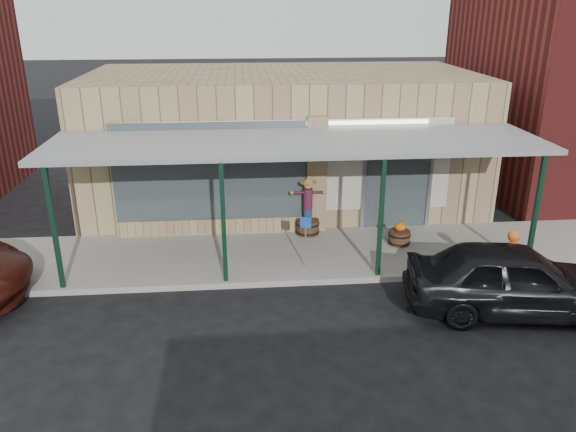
{
  "coord_description": "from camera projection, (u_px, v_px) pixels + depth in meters",
  "views": [
    {
      "loc": [
        -1.37,
        -9.64,
        6.21
      ],
      "look_at": [
        -0.31,
        2.6,
        1.54
      ],
      "focal_mm": 35.0,
      "sensor_mm": 36.0,
      "label": 1
    }
  ],
  "objects": [
    {
      "name": "awning",
      "position": [
        297.0,
        145.0,
        13.54
      ],
      "size": [
        12.0,
        3.0,
        3.04
      ],
      "color": "slate",
      "rests_on": "ground"
    },
    {
      "name": "barrel_pumpkin",
      "position": [
        399.0,
        236.0,
        14.99
      ],
      "size": [
        0.58,
        0.58,
        0.68
      ],
      "rotation": [
        0.0,
        0.0,
        0.01
      ],
      "color": "#503620",
      "rests_on": "sidewalk"
    },
    {
      "name": "barrel_scarecrow",
      "position": [
        308.0,
        215.0,
        15.55
      ],
      "size": [
        1.0,
        0.68,
        1.65
      ],
      "rotation": [
        0.0,
        0.0,
        0.07
      ],
      "color": "#503620",
      "rests_on": "sidewalk"
    },
    {
      "name": "block_buildings_near",
      "position": [
        340.0,
        81.0,
        18.68
      ],
      "size": [
        61.0,
        8.0,
        8.0
      ],
      "color": "maroon",
      "rests_on": "ground"
    },
    {
      "name": "ground",
      "position": [
        314.0,
        333.0,
        11.29
      ],
      "size": [
        120.0,
        120.0,
        0.0
      ],
      "primitive_type": "plane",
      "color": "black",
      "rests_on": "ground"
    },
    {
      "name": "sidewalk",
      "position": [
        296.0,
        255.0,
        14.62
      ],
      "size": [
        40.0,
        3.2,
        0.15
      ],
      "primitive_type": "cube",
      "color": "gray",
      "rests_on": "ground"
    },
    {
      "name": "handicap_sign",
      "position": [
        306.0,
        235.0,
        13.49
      ],
      "size": [
        0.26,
        0.11,
        1.29
      ],
      "rotation": [
        0.0,
        0.0,
        -0.36
      ],
      "color": "gray",
      "rests_on": "sidewalk"
    },
    {
      "name": "storefront",
      "position": [
        282.0,
        139.0,
        18.15
      ],
      "size": [
        12.0,
        6.25,
        4.2
      ],
      "color": "tan",
      "rests_on": "ground"
    },
    {
      "name": "parked_sedan",
      "position": [
        514.0,
        279.0,
        11.81
      ],
      "size": [
        4.73,
        2.48,
        1.57
      ],
      "rotation": [
        0.0,
        0.0,
        1.42
      ],
      "color": "black",
      "rests_on": "ground"
    }
  ]
}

